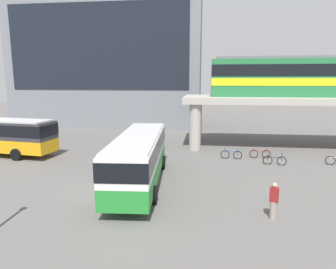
{
  "coord_description": "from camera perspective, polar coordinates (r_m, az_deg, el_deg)",
  "views": [
    {
      "loc": [
        5.89,
        -16.6,
        6.57
      ],
      "look_at": [
        2.9,
        7.66,
        2.2
      ],
      "focal_mm": 32.41,
      "sensor_mm": 36.0,
      "label": 1
    }
  ],
  "objects": [
    {
      "name": "ground_plane",
      "position": [
        28.03,
        -5.32,
        -3.47
      ],
      "size": [
        120.0,
        120.0,
        0.0
      ],
      "primitive_type": "plane",
      "color": "#605E5B"
    },
    {
      "name": "station_building",
      "position": [
        47.35,
        -10.87,
        14.07
      ],
      "size": [
        26.98,
        10.69,
        19.91
      ],
      "color": "slate",
      "rests_on": "ground_plane"
    },
    {
      "name": "elevated_platform",
      "position": [
        33.45,
        27.77,
        5.1
      ],
      "size": [
        27.83,
        6.99,
        4.99
      ],
      "color": "#ADA89E",
      "rests_on": "ground_plane"
    },
    {
      "name": "bus_main",
      "position": [
        19.27,
        -5.44,
        -3.67
      ],
      "size": [
        3.3,
        11.19,
        3.22
      ],
      "color": "#268C33",
      "rests_on": "ground_plane"
    },
    {
      "name": "bicycle_blue",
      "position": [
        26.33,
        11.83,
        -3.73
      ],
      "size": [
        1.79,
        0.18,
        1.04
      ],
      "color": "black",
      "rests_on": "ground_plane"
    },
    {
      "name": "bicycle_black",
      "position": [
        25.38,
        19.41,
        -4.62
      ],
      "size": [
        1.78,
        0.31,
        1.04
      ],
      "color": "black",
      "rests_on": "ground_plane"
    },
    {
      "name": "bicycle_red",
      "position": [
        27.19,
        16.92,
        -3.51
      ],
      "size": [
        1.79,
        0.18,
        1.04
      ],
      "color": "black",
      "rests_on": "ground_plane"
    },
    {
      "name": "pedestrian_by_bike_rack",
      "position": [
        29.17,
        -1.26,
        -1.38
      ],
      "size": [
        0.46,
        0.37,
        1.6
      ],
      "color": "#724C8C",
      "rests_on": "ground_plane"
    },
    {
      "name": "pedestrian_near_building",
      "position": [
        15.62,
        19.26,
        -11.89
      ],
      "size": [
        0.47,
        0.38,
        1.82
      ],
      "color": "gray",
      "rests_on": "ground_plane"
    }
  ]
}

